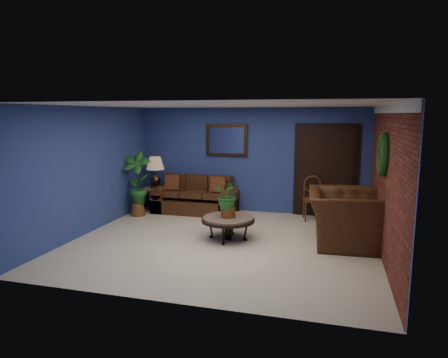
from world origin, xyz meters
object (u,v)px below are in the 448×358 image
(end_table, at_px, (156,193))
(sofa, at_px, (196,200))
(armchair, at_px, (345,218))
(side_chair, at_px, (313,195))
(coffee_table, at_px, (228,220))
(table_lamp, at_px, (155,168))

(end_table, bearing_deg, sofa, 1.34)
(armchair, bearing_deg, sofa, 62.17)
(side_chair, bearing_deg, coffee_table, -137.78)
(coffee_table, xyz_separation_m, armchair, (2.11, 0.33, 0.11))
(sofa, distance_m, armchair, 3.75)
(sofa, bearing_deg, table_lamp, -178.66)
(armchair, bearing_deg, side_chair, 19.01)
(sofa, relative_size, table_lamp, 2.69)
(end_table, distance_m, table_lamp, 0.61)
(sofa, relative_size, end_table, 3.27)
(coffee_table, bearing_deg, sofa, 124.55)
(coffee_table, xyz_separation_m, end_table, (-2.34, 1.86, 0.05))
(table_lamp, bearing_deg, sofa, 1.34)
(sofa, distance_m, table_lamp, 1.28)
(armchair, bearing_deg, table_lamp, 67.74)
(table_lamp, distance_m, side_chair, 3.82)
(table_lamp, height_order, armchair, table_lamp)
(sofa, height_order, armchair, armchair)
(table_lamp, relative_size, armchair, 0.49)
(sofa, height_order, end_table, sofa)
(coffee_table, distance_m, end_table, 2.99)
(end_table, bearing_deg, table_lamp, 90.00)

